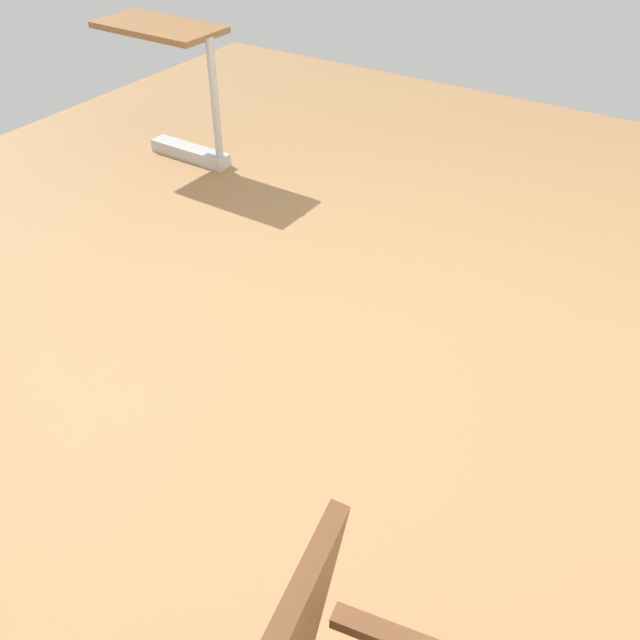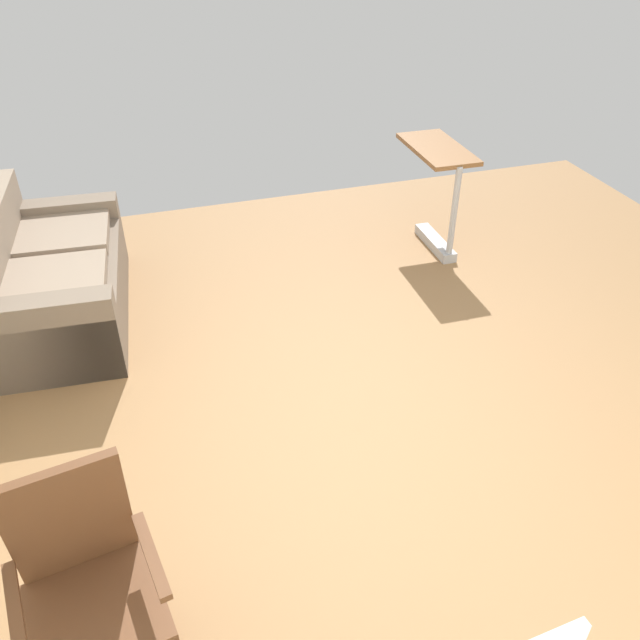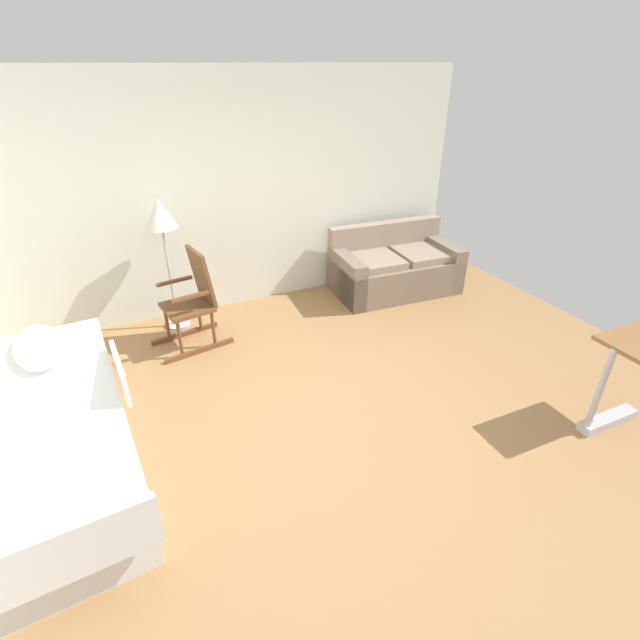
# 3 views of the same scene
# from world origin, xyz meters

# --- Properties ---
(ground_plane) EXTENTS (6.86, 6.86, 0.00)m
(ground_plane) POSITION_xyz_m (0.00, 0.00, 0.00)
(ground_plane) COLOR #9E7247
(couch) EXTENTS (1.65, 0.95, 0.85)m
(couch) POSITION_xyz_m (1.85, 1.88, 0.31)
(couch) COLOR #7D6C5C
(couch) RESTS_ON ground
(rocking_chair) EXTENTS (0.83, 0.60, 1.05)m
(rocking_chair) POSITION_xyz_m (-0.83, 1.66, 0.50)
(rocking_chair) COLOR brown
(rocking_chair) RESTS_ON ground
(overbed_table) EXTENTS (0.84, 0.41, 0.84)m
(overbed_table) POSITION_xyz_m (2.09, -1.16, 0.53)
(overbed_table) COLOR #B2B5BA
(overbed_table) RESTS_ON ground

